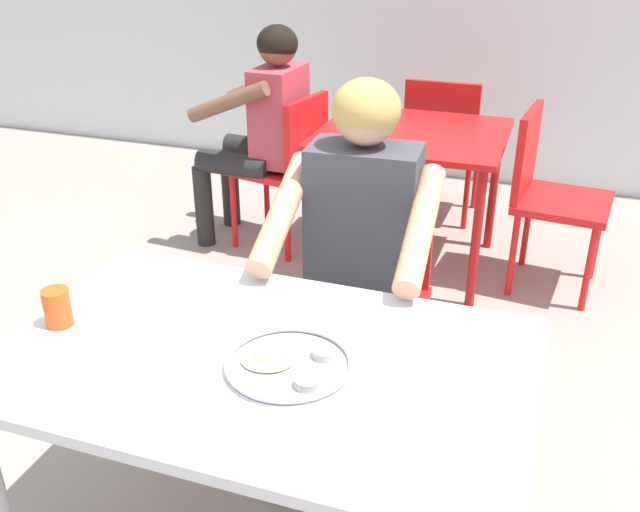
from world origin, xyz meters
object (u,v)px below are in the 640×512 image
table_background_red (412,148)px  patron_background (263,118)px  thali_tray (289,363)px  chair_foreground (370,282)px  chair_red_far (443,141)px  chair_red_left (288,161)px  diner_foreground (356,249)px  chair_red_right (547,187)px  drinking_cup (57,306)px  table_foreground (265,381)px

table_background_red → patron_background: bearing=179.6°
thali_tray → chair_foreground: (-0.04, 0.87, -0.24)m
chair_red_far → patron_background: bearing=-143.0°
chair_red_far → patron_background: 1.08m
chair_red_left → patron_background: patron_background is taller
chair_foreground → chair_red_left: (-0.77, 1.18, -0.02)m
thali_tray → table_background_red: bearing=94.4°
table_background_red → patron_background: size_ratio=0.75×
diner_foreground → chair_red_right: 1.52m
table_background_red → chair_red_left: bearing=-179.3°
chair_red_right → thali_tray: bearing=-103.7°
drinking_cup → chair_red_far: 2.78m
drinking_cup → table_background_red: size_ratio=0.11×
table_foreground → table_background_red: table_foreground is taller
chair_foreground → drinking_cup: bearing=-122.9°
patron_background → drinking_cup: bearing=-80.7°
chair_red_left → chair_foreground: bearing=-56.8°
diner_foreground → chair_red_far: size_ratio=1.48×
thali_tray → chair_red_right: chair_red_right is taller
table_foreground → diner_foreground: diner_foreground is taller
chair_foreground → chair_red_right: 1.30m
diner_foreground → patron_background: bearing=123.0°
chair_red_right → chair_red_far: (-0.61, 0.64, -0.02)m
thali_tray → patron_background: bearing=114.7°
thali_tray → chair_foreground: bearing=92.6°
table_background_red → patron_background: 0.80m
chair_foreground → table_background_red: (-0.12, 1.19, 0.12)m
table_foreground → table_background_red: (-0.08, 2.03, -0.04)m
diner_foreground → table_foreground: bearing=-94.1°
table_background_red → thali_tray: bearing=-85.6°
drinking_cup → patron_background: bearing=99.3°
chair_red_left → diner_foreground: bearing=-60.9°
thali_tray → drinking_cup: size_ratio=3.00×
chair_red_left → patron_background: 0.25m
chair_red_left → table_background_red: bearing=0.7°
chair_red_far → patron_background: patron_background is taller
chair_red_left → chair_red_far: bearing=42.5°
thali_tray → drinking_cup: drinking_cup is taller
table_foreground → drinking_cup: size_ratio=12.70×
table_foreground → chair_red_left: size_ratio=1.48×
chair_foreground → diner_foreground: size_ratio=0.71×
thali_tray → chair_red_far: size_ratio=0.35×
chair_foreground → chair_red_left: 1.41m
diner_foreground → chair_red_left: diner_foreground is taller
thali_tray → diner_foreground: diner_foreground is taller
table_foreground → chair_red_right: size_ratio=1.44×
table_background_red → diner_foreground: bearing=-84.9°
drinking_cup → chair_red_right: 2.37m
chair_foreground → table_background_red: bearing=95.6°
table_foreground → patron_background: size_ratio=1.06×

